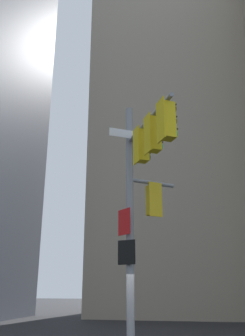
{
  "coord_description": "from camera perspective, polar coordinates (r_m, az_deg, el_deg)",
  "views": [
    {
      "loc": [
        1.92,
        -10.82,
        2.13
      ],
      "look_at": [
        -0.35,
        0.54,
        6.05
      ],
      "focal_mm": 37.74,
      "sensor_mm": 36.0,
      "label": 1
    }
  ],
  "objects": [
    {
      "name": "building_mid_block",
      "position": [
        41.14,
        9.77,
        16.68
      ],
      "size": [
        16.27,
        16.27,
        51.53
      ],
      "primitive_type": "cube",
      "color": "tan",
      "rests_on": "ground"
    },
    {
      "name": "signal_pole_assembly",
      "position": [
        10.67,
        3.21,
        -3.09
      ],
      "size": [
        2.24,
        3.98,
        8.02
      ],
      "color": "gray",
      "rests_on": "ground"
    }
  ]
}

